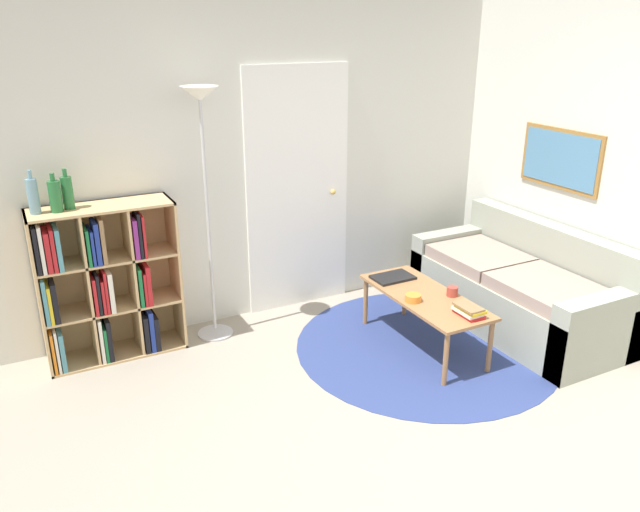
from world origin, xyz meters
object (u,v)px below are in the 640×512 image
at_px(couch, 521,290).
at_px(laptop, 393,277).
at_px(cup, 452,291).
at_px(bottle_left, 33,196).
at_px(bottle_right, 67,192).
at_px(bowl, 413,298).
at_px(bookshelf, 103,283).
at_px(floor_lamp, 203,141).
at_px(bottle_middle, 55,196).
at_px(coffee_table, 425,300).

bearing_deg(couch, laptop, 157.63).
height_order(cup, bottle_left, bottle_left).
bearing_deg(laptop, bottle_right, 164.86).
bearing_deg(bottle_right, cup, -23.90).
distance_m(laptop, bottle_left, 2.63).
bearing_deg(bowl, bookshelf, 152.91).
height_order(floor_lamp, bottle_right, floor_lamp).
relative_size(cup, bottle_right, 0.30).
xyz_separation_m(bottle_left, bottle_middle, (0.13, -0.02, -0.01)).
relative_size(floor_lamp, coffee_table, 1.71).
xyz_separation_m(laptop, bottle_left, (-2.43, 0.58, 0.82)).
bearing_deg(bottle_middle, bottle_left, 172.49).
relative_size(coffee_table, bottle_middle, 4.28).
bearing_deg(bottle_middle, floor_lamp, -1.45).
distance_m(laptop, bowl, 0.43).
distance_m(coffee_table, laptop, 0.38).
bearing_deg(bottle_right, bookshelf, -5.38).
distance_m(cup, bottle_middle, 2.82).
bearing_deg(couch, bottle_left, 163.95).
distance_m(laptop, cup, 0.52).
distance_m(couch, bottle_middle, 3.54).
bearing_deg(coffee_table, bookshelf, 155.60).
bearing_deg(cup, coffee_table, 148.28).
distance_m(bookshelf, cup, 2.51).
height_order(bookshelf, coffee_table, bookshelf).
height_order(bookshelf, couch, bookshelf).
distance_m(bottle_left, bottle_middle, 0.13).
bearing_deg(couch, coffee_table, 178.10).
distance_m(bookshelf, floor_lamp, 1.23).
relative_size(couch, bowl, 15.14).
height_order(laptop, bowl, bowl).
distance_m(floor_lamp, laptop, 1.77).
xyz_separation_m(couch, laptop, (-0.98, 0.40, 0.15)).
height_order(bowl, bottle_left, bottle_left).
bearing_deg(coffee_table, laptop, 95.75).
bearing_deg(coffee_table, bottle_left, 158.96).
xyz_separation_m(laptop, bowl, (-0.11, -0.42, 0.02)).
relative_size(bookshelf, bottle_left, 3.92).
xyz_separation_m(couch, bowl, (-1.08, -0.02, 0.17)).
height_order(bookshelf, cup, bookshelf).
bearing_deg(cup, laptop, 113.32).
xyz_separation_m(coffee_table, cup, (0.17, -0.10, 0.08)).
xyz_separation_m(bowl, bottle_middle, (-2.19, 0.98, 0.79)).
bearing_deg(floor_lamp, bottle_right, 176.02).
xyz_separation_m(floor_lamp, cup, (1.50, -1.01, -1.06)).
height_order(floor_lamp, bowl, floor_lamp).
bearing_deg(bottle_middle, bowl, -24.08).
xyz_separation_m(cup, bottle_left, (-2.63, 1.05, 0.80)).
bearing_deg(bottle_right, laptop, -15.14).
relative_size(bowl, bottle_right, 0.43).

